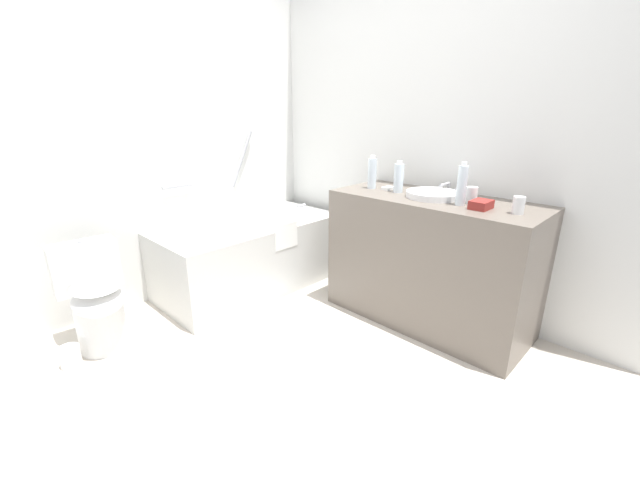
{
  "coord_description": "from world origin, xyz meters",
  "views": [
    {
      "loc": [
        -1.13,
        -1.52,
        1.44
      ],
      "look_at": [
        0.72,
        0.28,
        0.57
      ],
      "focal_mm": 22.05,
      "sensor_mm": 36.0,
      "label": 1
    }
  ],
  "objects_px": {
    "drinking_glass_1": "(472,195)",
    "soap_dish": "(388,188)",
    "bathtub": "(251,252)",
    "water_bottle_2": "(399,178)",
    "sink_faucet": "(448,188)",
    "water_bottle_1": "(462,185)",
    "toilet": "(96,300)",
    "bath_mat": "(284,313)",
    "drinking_glass_0": "(518,205)",
    "sink_basin": "(433,194)",
    "amenity_basket": "(481,205)",
    "toilet_paper_roll": "(70,357)",
    "water_bottle_0": "(372,173)"
  },
  "relations": [
    {
      "from": "drinking_glass_1",
      "to": "soap_dish",
      "type": "height_order",
      "value": "drinking_glass_1"
    },
    {
      "from": "bathtub",
      "to": "sink_faucet",
      "type": "relative_size",
      "value": 9.82
    },
    {
      "from": "water_bottle_1",
      "to": "drinking_glass_0",
      "type": "xyz_separation_m",
      "value": [
        0.02,
        -0.32,
        -0.07
      ]
    },
    {
      "from": "drinking_glass_1",
      "to": "bath_mat",
      "type": "height_order",
      "value": "drinking_glass_1"
    },
    {
      "from": "toilet",
      "to": "amenity_basket",
      "type": "height_order",
      "value": "amenity_basket"
    },
    {
      "from": "sink_faucet",
      "to": "water_bottle_1",
      "type": "bearing_deg",
      "value": -141.04
    },
    {
      "from": "bath_mat",
      "to": "soap_dish",
      "type": "bearing_deg",
      "value": -29.74
    },
    {
      "from": "bathtub",
      "to": "water_bottle_1",
      "type": "xyz_separation_m",
      "value": [
        0.45,
        -1.54,
        0.71
      ]
    },
    {
      "from": "drinking_glass_0",
      "to": "sink_faucet",
      "type": "bearing_deg",
      "value": 65.3
    },
    {
      "from": "bathtub",
      "to": "toilet",
      "type": "height_order",
      "value": "bathtub"
    },
    {
      "from": "water_bottle_2",
      "to": "drinking_glass_1",
      "type": "height_order",
      "value": "water_bottle_2"
    },
    {
      "from": "amenity_basket",
      "to": "toilet_paper_roll",
      "type": "height_order",
      "value": "amenity_basket"
    },
    {
      "from": "toilet_paper_roll",
      "to": "soap_dish",
      "type": "bearing_deg",
      "value": -22.47
    },
    {
      "from": "bath_mat",
      "to": "amenity_basket",
      "type": "bearing_deg",
      "value": -62.08
    },
    {
      "from": "amenity_basket",
      "to": "toilet_paper_roll",
      "type": "distance_m",
      "value": 2.55
    },
    {
      "from": "toilet",
      "to": "drinking_glass_1",
      "type": "bearing_deg",
      "value": 53.13
    },
    {
      "from": "water_bottle_1",
      "to": "soap_dish",
      "type": "xyz_separation_m",
      "value": [
        0.09,
        0.58,
        -0.11
      ]
    },
    {
      "from": "bath_mat",
      "to": "toilet_paper_roll",
      "type": "distance_m",
      "value": 1.34
    },
    {
      "from": "sink_faucet",
      "to": "water_bottle_1",
      "type": "height_order",
      "value": "water_bottle_1"
    },
    {
      "from": "soap_dish",
      "to": "toilet_paper_roll",
      "type": "relative_size",
      "value": 0.69
    },
    {
      "from": "amenity_basket",
      "to": "soap_dish",
      "type": "bearing_deg",
      "value": 82.27
    },
    {
      "from": "bathtub",
      "to": "water_bottle_2",
      "type": "bearing_deg",
      "value": -64.3
    },
    {
      "from": "sink_basin",
      "to": "toilet_paper_roll",
      "type": "height_order",
      "value": "sink_basin"
    },
    {
      "from": "sink_faucet",
      "to": "soap_dish",
      "type": "relative_size",
      "value": 1.69
    },
    {
      "from": "toilet",
      "to": "water_bottle_1",
      "type": "relative_size",
      "value": 2.6
    },
    {
      "from": "water_bottle_2",
      "to": "drinking_glass_1",
      "type": "bearing_deg",
      "value": -87.23
    },
    {
      "from": "bath_mat",
      "to": "toilet_paper_roll",
      "type": "xyz_separation_m",
      "value": [
        -1.28,
        0.42,
        0.06
      ]
    },
    {
      "from": "sink_faucet",
      "to": "drinking_glass_1",
      "type": "distance_m",
      "value": 0.32
    },
    {
      "from": "toilet",
      "to": "water_bottle_2",
      "type": "relative_size",
      "value": 3.08
    },
    {
      "from": "sink_basin",
      "to": "water_bottle_1",
      "type": "bearing_deg",
      "value": -109.27
    },
    {
      "from": "bathtub",
      "to": "water_bottle_2",
      "type": "distance_m",
      "value": 1.36
    },
    {
      "from": "water_bottle_2",
      "to": "water_bottle_0",
      "type": "bearing_deg",
      "value": 93.41
    },
    {
      "from": "water_bottle_0",
      "to": "amenity_basket",
      "type": "height_order",
      "value": "water_bottle_0"
    },
    {
      "from": "drinking_glass_1",
      "to": "soap_dish",
      "type": "xyz_separation_m",
      "value": [
        0.01,
        0.61,
        -0.04
      ]
    },
    {
      "from": "toilet",
      "to": "drinking_glass_0",
      "type": "xyz_separation_m",
      "value": [
        1.68,
        -1.83,
        0.62
      ]
    },
    {
      "from": "water_bottle_2",
      "to": "soap_dish",
      "type": "bearing_deg",
      "value": 72.78
    },
    {
      "from": "water_bottle_0",
      "to": "water_bottle_1",
      "type": "height_order",
      "value": "water_bottle_1"
    },
    {
      "from": "bathtub",
      "to": "soap_dish",
      "type": "bearing_deg",
      "value": -60.45
    },
    {
      "from": "sink_faucet",
      "to": "drinking_glass_1",
      "type": "bearing_deg",
      "value": -126.94
    },
    {
      "from": "water_bottle_2",
      "to": "sink_basin",
      "type": "bearing_deg",
      "value": -86.16
    },
    {
      "from": "toilet",
      "to": "drinking_glass_0",
      "type": "relative_size",
      "value": 6.88
    },
    {
      "from": "soap_dish",
      "to": "water_bottle_0",
      "type": "bearing_deg",
      "value": 111.69
    },
    {
      "from": "water_bottle_2",
      "to": "soap_dish",
      "type": "height_order",
      "value": "water_bottle_2"
    },
    {
      "from": "amenity_basket",
      "to": "water_bottle_1",
      "type": "bearing_deg",
      "value": 88.03
    },
    {
      "from": "sink_faucet",
      "to": "water_bottle_1",
      "type": "xyz_separation_m",
      "value": [
        -0.27,
        -0.22,
        0.09
      ]
    },
    {
      "from": "water_bottle_2",
      "to": "soap_dish",
      "type": "xyz_separation_m",
      "value": [
        0.03,
        0.1,
        -0.09
      ]
    },
    {
      "from": "bath_mat",
      "to": "toilet_paper_roll",
      "type": "relative_size",
      "value": 4.22
    },
    {
      "from": "soap_dish",
      "to": "bath_mat",
      "type": "distance_m",
      "value": 1.19
    },
    {
      "from": "bath_mat",
      "to": "water_bottle_1",
      "type": "bearing_deg",
      "value": -58.8
    },
    {
      "from": "bathtub",
      "to": "water_bottle_0",
      "type": "relative_size",
      "value": 6.3
    }
  ]
}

